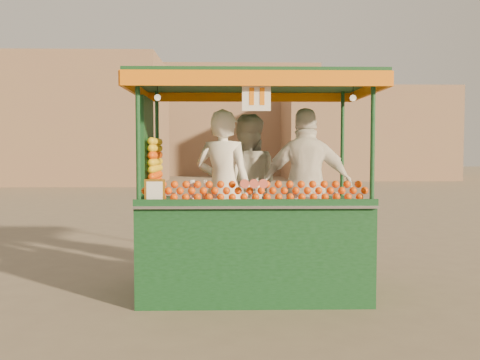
{
  "coord_description": "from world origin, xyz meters",
  "views": [
    {
      "loc": [
        -0.76,
        -6.24,
        1.65
      ],
      "look_at": [
        -0.62,
        -0.07,
        1.29
      ],
      "focal_mm": 39.58,
      "sensor_mm": 36.0,
      "label": 1
    }
  ],
  "objects_px": {
    "vendor_left": "(223,188)",
    "vendor_right": "(307,186)",
    "juice_cart": "(247,224)",
    "vendor_middle": "(246,186)"
  },
  "relations": [
    {
      "from": "vendor_middle",
      "to": "vendor_right",
      "type": "height_order",
      "value": "vendor_right"
    },
    {
      "from": "juice_cart",
      "to": "vendor_right",
      "type": "xyz_separation_m",
      "value": [
        0.72,
        0.25,
        0.41
      ]
    },
    {
      "from": "vendor_left",
      "to": "vendor_middle",
      "type": "relative_size",
      "value": 1.01
    },
    {
      "from": "vendor_left",
      "to": "vendor_right",
      "type": "bearing_deg",
      "value": -157.4
    },
    {
      "from": "juice_cart",
      "to": "vendor_middle",
      "type": "relative_size",
      "value": 1.51
    },
    {
      "from": "vendor_right",
      "to": "vendor_left",
      "type": "bearing_deg",
      "value": 5.23
    },
    {
      "from": "vendor_left",
      "to": "vendor_middle",
      "type": "distance_m",
      "value": 0.59
    },
    {
      "from": "vendor_left",
      "to": "vendor_right",
      "type": "xyz_separation_m",
      "value": [
        0.99,
        0.06,
        0.01
      ]
    },
    {
      "from": "vendor_left",
      "to": "vendor_middle",
      "type": "bearing_deg",
      "value": -99.89
    },
    {
      "from": "juice_cart",
      "to": "vendor_left",
      "type": "xyz_separation_m",
      "value": [
        -0.27,
        0.18,
        0.39
      ]
    }
  ]
}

